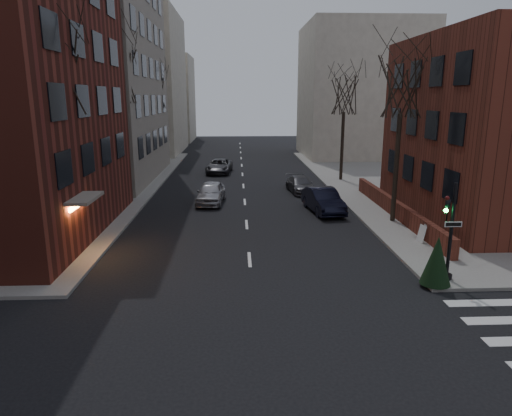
{
  "coord_description": "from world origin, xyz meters",
  "views": [
    {
      "loc": [
        -0.56,
        -8.14,
        7.43
      ],
      "look_at": [
        0.39,
        13.96,
        2.0
      ],
      "focal_mm": 32.0,
      "sensor_mm": 36.0,
      "label": 1
    }
  ],
  "objects_px": {
    "tree_left_b": "(120,75)",
    "tree_right_a": "(402,85)",
    "evergreen_shrub": "(437,260)",
    "streetlamp_near": "(119,147)",
    "traffic_signal": "(449,238)",
    "car_lane_far": "(219,166)",
    "sandwich_board": "(425,234)",
    "streetlamp_far": "(165,127)",
    "car_lane_silver": "(211,193)",
    "tree_left_a": "(56,73)",
    "tree_right_b": "(344,94)",
    "tree_left_c": "(155,90)",
    "parked_sedan": "(323,200)",
    "car_lane_gray": "(300,185)"
  },
  "relations": [
    {
      "from": "evergreen_shrub",
      "to": "streetlamp_near",
      "type": "bearing_deg",
      "value": 138.95
    },
    {
      "from": "car_lane_gray",
      "to": "car_lane_silver",
      "type": "bearing_deg",
      "value": -159.38
    },
    {
      "from": "streetlamp_near",
      "to": "car_lane_silver",
      "type": "xyz_separation_m",
      "value": [
        5.78,
        1.71,
        -3.48
      ]
    },
    {
      "from": "traffic_signal",
      "to": "streetlamp_far",
      "type": "distance_m",
      "value": 36.81
    },
    {
      "from": "parked_sedan",
      "to": "car_lane_gray",
      "type": "height_order",
      "value": "parked_sedan"
    },
    {
      "from": "traffic_signal",
      "to": "car_lane_silver",
      "type": "bearing_deg",
      "value": 125.15
    },
    {
      "from": "evergreen_shrub",
      "to": "tree_right_a",
      "type": "bearing_deg",
      "value": 81.03
    },
    {
      "from": "tree_right_b",
      "to": "sandwich_board",
      "type": "distance_m",
      "value": 19.48
    },
    {
      "from": "streetlamp_near",
      "to": "sandwich_board",
      "type": "height_order",
      "value": "streetlamp_near"
    },
    {
      "from": "tree_left_b",
      "to": "sandwich_board",
      "type": "xyz_separation_m",
      "value": [
        17.85,
        -12.18,
        -8.32
      ]
    },
    {
      "from": "streetlamp_far",
      "to": "tree_left_a",
      "type": "bearing_deg",
      "value": -91.23
    },
    {
      "from": "streetlamp_near",
      "to": "tree_left_a",
      "type": "bearing_deg",
      "value": -94.29
    },
    {
      "from": "car_lane_far",
      "to": "tree_left_c",
      "type": "bearing_deg",
      "value": 159.78
    },
    {
      "from": "tree_left_a",
      "to": "sandwich_board",
      "type": "xyz_separation_m",
      "value": [
        17.85,
        -0.18,
        -7.87
      ]
    },
    {
      "from": "tree_left_b",
      "to": "evergreen_shrub",
      "type": "xyz_separation_m",
      "value": [
        16.1,
        -17.5,
        -7.77
      ]
    },
    {
      "from": "parked_sedan",
      "to": "tree_right_b",
      "type": "bearing_deg",
      "value": 64.0
    },
    {
      "from": "tree_right_b",
      "to": "tree_left_b",
      "type": "bearing_deg",
      "value": -161.18
    },
    {
      "from": "tree_left_b",
      "to": "tree_right_a",
      "type": "bearing_deg",
      "value": -24.44
    },
    {
      "from": "traffic_signal",
      "to": "tree_left_c",
      "type": "relative_size",
      "value": 0.41
    },
    {
      "from": "car_lane_gray",
      "to": "tree_right_b",
      "type": "bearing_deg",
      "value": 41.52
    },
    {
      "from": "parked_sedan",
      "to": "car_lane_far",
      "type": "distance_m",
      "value": 17.72
    },
    {
      "from": "tree_left_b",
      "to": "evergreen_shrub",
      "type": "distance_m",
      "value": 25.02
    },
    {
      "from": "streetlamp_far",
      "to": "car_lane_far",
      "type": "height_order",
      "value": "streetlamp_far"
    },
    {
      "from": "streetlamp_near",
      "to": "streetlamp_far",
      "type": "bearing_deg",
      "value": 90.0
    },
    {
      "from": "tree_right_a",
      "to": "evergreen_shrub",
      "type": "xyz_separation_m",
      "value": [
        -1.5,
        -9.5,
        -6.89
      ]
    },
    {
      "from": "tree_right_a",
      "to": "tree_left_c",
      "type": "bearing_deg",
      "value": 128.66
    },
    {
      "from": "tree_right_a",
      "to": "traffic_signal",
      "type": "bearing_deg",
      "value": -95.47
    },
    {
      "from": "tree_left_b",
      "to": "streetlamp_far",
      "type": "xyz_separation_m",
      "value": [
        0.6,
        16.0,
        -4.68
      ]
    },
    {
      "from": "tree_left_c",
      "to": "car_lane_gray",
      "type": "relative_size",
      "value": 2.29
    },
    {
      "from": "car_lane_far",
      "to": "streetlamp_near",
      "type": "bearing_deg",
      "value": -106.5
    },
    {
      "from": "parked_sedan",
      "to": "car_lane_far",
      "type": "relative_size",
      "value": 0.98
    },
    {
      "from": "tree_left_a",
      "to": "tree_left_b",
      "type": "bearing_deg",
      "value": 90.0
    },
    {
      "from": "streetlamp_far",
      "to": "tree_right_b",
      "type": "bearing_deg",
      "value": -30.47
    },
    {
      "from": "car_lane_silver",
      "to": "tree_left_a",
      "type": "bearing_deg",
      "value": -118.75
    },
    {
      "from": "tree_left_a",
      "to": "tree_right_b",
      "type": "height_order",
      "value": "tree_left_a"
    },
    {
      "from": "traffic_signal",
      "to": "tree_right_b",
      "type": "height_order",
      "value": "tree_right_b"
    },
    {
      "from": "tree_right_a",
      "to": "streetlamp_near",
      "type": "xyz_separation_m",
      "value": [
        -17.0,
        4.0,
        -3.79
      ]
    },
    {
      "from": "traffic_signal",
      "to": "tree_left_b",
      "type": "xyz_separation_m",
      "value": [
        -16.74,
        17.01,
        7.0
      ]
    },
    {
      "from": "tree_right_a",
      "to": "streetlamp_near",
      "type": "height_order",
      "value": "tree_right_a"
    },
    {
      "from": "tree_right_b",
      "to": "car_lane_gray",
      "type": "height_order",
      "value": "tree_right_b"
    },
    {
      "from": "traffic_signal",
      "to": "evergreen_shrub",
      "type": "relative_size",
      "value": 2.02
    },
    {
      "from": "car_lane_far",
      "to": "sandwich_board",
      "type": "distance_m",
      "value": 25.73
    },
    {
      "from": "tree_right_b",
      "to": "traffic_signal",
      "type": "bearing_deg",
      "value": -92.15
    },
    {
      "from": "tree_right_a",
      "to": "parked_sedan",
      "type": "relative_size",
      "value": 2.02
    },
    {
      "from": "evergreen_shrub",
      "to": "sandwich_board",
      "type": "bearing_deg",
      "value": 71.78
    },
    {
      "from": "tree_left_a",
      "to": "streetlamp_far",
      "type": "relative_size",
      "value": 1.63
    },
    {
      "from": "streetlamp_near",
      "to": "car_lane_far",
      "type": "bearing_deg",
      "value": 68.36
    },
    {
      "from": "car_lane_far",
      "to": "tree_right_b",
      "type": "bearing_deg",
      "value": -18.76
    },
    {
      "from": "car_lane_gray",
      "to": "tree_left_c",
      "type": "bearing_deg",
      "value": 129.72
    },
    {
      "from": "streetlamp_near",
      "to": "car_lane_gray",
      "type": "relative_size",
      "value": 1.48
    }
  ]
}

